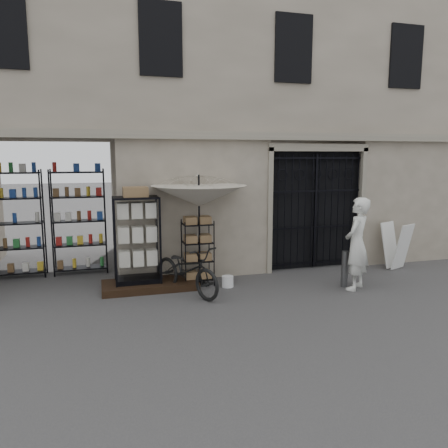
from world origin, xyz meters
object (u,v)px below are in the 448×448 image
object	(u,v)px
wire_rack	(198,253)
steel_bollard	(345,269)
white_bucket	(228,281)
market_umbrella	(199,190)
shopkeeper	(355,289)
easel_sign	(396,246)
bicycle	(187,293)
display_cabinet	(137,244)

from	to	relation	value
wire_rack	steel_bollard	distance (m)	3.20
wire_rack	white_bucket	bearing A→B (deg)	-31.55
market_umbrella	shopkeeper	xyz separation A→B (m)	(3.11, -1.20, -2.08)
wire_rack	shopkeeper	size ratio (longest dim) A/B	0.73
market_umbrella	easel_sign	bearing A→B (deg)	-0.02
shopkeeper	bicycle	bearing A→B (deg)	-50.58
market_umbrella	easel_sign	world-z (taller)	market_umbrella
display_cabinet	bicycle	bearing A→B (deg)	-48.46
display_cabinet	shopkeeper	distance (m)	4.71
wire_rack	white_bucket	xyz separation A→B (m)	(0.57, -0.37, -0.58)
display_cabinet	bicycle	size ratio (longest dim) A/B	1.02
wire_rack	easel_sign	bearing A→B (deg)	0.89
wire_rack	easel_sign	world-z (taller)	wire_rack
display_cabinet	white_bucket	distance (m)	2.09
market_umbrella	shopkeeper	world-z (taller)	market_umbrella
wire_rack	white_bucket	distance (m)	0.90
display_cabinet	easel_sign	distance (m)	6.36
steel_bollard	display_cabinet	bearing A→B (deg)	165.91
steel_bollard	easel_sign	size ratio (longest dim) A/B	0.70
bicycle	shopkeeper	world-z (taller)	bicycle
display_cabinet	white_bucket	bearing A→B (deg)	-27.64
steel_bollard	shopkeeper	world-z (taller)	steel_bollard
market_umbrella	bicycle	xyz separation A→B (m)	(-0.39, -0.53, -2.08)
white_bucket	bicycle	xyz separation A→B (m)	(-0.93, -0.20, -0.12)
shopkeeper	display_cabinet	bearing A→B (deg)	-55.79
market_umbrella	easel_sign	size ratio (longest dim) A/B	2.55
display_cabinet	market_umbrella	world-z (taller)	market_umbrella
steel_bollard	market_umbrella	bearing A→B (deg)	161.46
wire_rack	bicycle	bearing A→B (deg)	-120.54
display_cabinet	market_umbrella	size ratio (longest dim) A/B	0.68
shopkeeper	easel_sign	xyz separation A→B (m)	(1.92, 1.20, 0.59)
display_cabinet	market_umbrella	distance (m)	1.73
wire_rack	easel_sign	size ratio (longest dim) A/B	1.26
wire_rack	bicycle	distance (m)	0.97
display_cabinet	wire_rack	world-z (taller)	display_cabinet
market_umbrella	wire_rack	bearing A→B (deg)	123.15
wire_rack	steel_bollard	bearing A→B (deg)	-17.74
easel_sign	wire_rack	bearing A→B (deg)	157.46
market_umbrella	white_bucket	xyz separation A→B (m)	(0.54, -0.33, -1.96)
white_bucket	steel_bollard	world-z (taller)	steel_bollard
wire_rack	market_umbrella	size ratio (longest dim) A/B	0.49
market_umbrella	white_bucket	size ratio (longest dim) A/B	11.60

